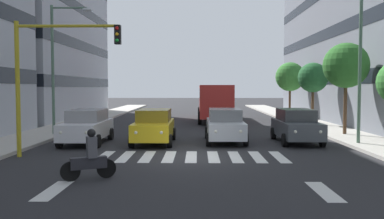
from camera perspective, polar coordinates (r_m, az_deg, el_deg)
name	(u,v)px	position (r m, az deg, el deg)	size (l,w,h in m)	color
ground_plane	(191,157)	(16.79, -0.10, -6.62)	(180.00, 180.00, 0.00)	#262628
crosswalk_markings	(191,157)	(16.79, -0.10, -6.60)	(7.65, 2.80, 0.01)	silver
lane_arrow_0	(324,191)	(11.92, 17.97, -10.82)	(0.50, 2.20, 0.01)	silver
lane_arrow_1	(53,190)	(12.08, -18.80, -10.65)	(0.50, 2.20, 0.01)	silver
car_0	(296,125)	(21.59, 14.36, -2.16)	(2.02, 4.44, 1.72)	#474C51
car_1	(225,125)	(21.14, 4.63, -2.19)	(2.02, 4.44, 1.72)	#B2B7BC
car_2	(154,126)	(20.70, -5.35, -2.30)	(2.02, 4.44, 1.72)	gold
car_3	(87,126)	(21.25, -14.48, -2.25)	(2.02, 4.44, 1.72)	silver
bus_behind_traffic	(214,99)	(34.64, 3.14, 1.52)	(2.78, 10.50, 3.00)	red
motorcycle_with_rider	(90,159)	(13.03, -14.12, -6.69)	(1.57, 0.84, 1.57)	black
traffic_light_gantry	(47,66)	(17.54, -19.57, 5.74)	(4.30, 0.36, 5.50)	#AD991E
street_lamp_left	(353,47)	(21.15, 21.56, 8.07)	(2.48, 0.28, 7.65)	#4C6B56
street_lamp_right	(59,57)	(24.68, -18.15, 6.99)	(2.37, 0.28, 7.34)	#4C6B56
street_tree_1	(346,66)	(25.04, 20.72, 5.75)	(2.59, 2.59, 5.23)	#513823
street_tree_2	(313,78)	(30.97, 16.56, 4.27)	(2.17, 2.17, 4.48)	#513823
street_tree_3	(290,77)	(38.36, 13.55, 4.46)	(2.64, 2.64, 4.96)	#513823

